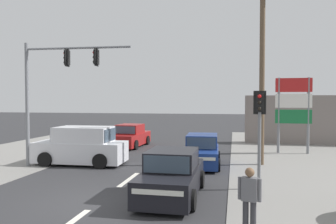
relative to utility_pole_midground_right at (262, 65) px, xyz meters
name	(u,v)px	position (x,y,z in m)	size (l,w,h in m)	color
ground_plane	(99,202)	(-5.52, -7.18, -4.95)	(140.00, 140.00, 0.00)	#303033
lane_dash_mid	(129,179)	(-5.52, -4.18, -4.94)	(0.20, 2.40, 0.01)	silver
lane_dash_far	(157,158)	(-5.52, 0.82, -4.94)	(0.20, 2.40, 0.01)	silver
utility_pole_midground_right	(262,65)	(0.00, 0.00, 0.00)	(1.80, 0.26, 9.41)	brown
traffic_signal_mast	(52,81)	(-9.93, -2.49, -0.80)	(5.29, 0.52, 6.00)	slate
pedestal_signal_right_kerb	(260,123)	(-0.44, -4.73, -2.53)	(0.44, 0.30, 3.56)	slate
shopping_plaza_sign	(293,104)	(2.17, 4.04, -1.96)	(2.10, 0.16, 4.60)	slate
shopfront_wall_far	(330,120)	(5.48, 8.82, -3.15)	(12.00, 1.00, 3.60)	gray
sedan_oncoming_near	(172,176)	(-3.36, -6.14, -4.24)	(1.89, 4.24, 1.56)	black
suv_kerbside_parked	(81,147)	(-8.88, -1.59, -4.06)	(4.60, 2.18, 1.90)	silver
hatchback_receding_far	(202,152)	(-2.88, -0.77, -4.24)	(1.92, 3.71, 1.53)	navy
sedan_crossing_left	(130,137)	(-8.44, 4.95, -4.24)	(2.00, 4.29, 1.56)	maroon
pedestrian_at_kerb	(250,197)	(-0.96, -8.92, -4.02)	(0.54, 0.31, 1.63)	#333338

